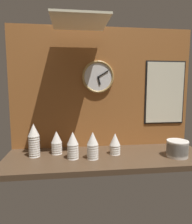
{
  "coord_description": "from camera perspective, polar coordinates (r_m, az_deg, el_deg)",
  "views": [
    {
      "loc": [
        -0.28,
        -1.51,
        0.55
      ],
      "look_at": [
        -0.09,
        0.04,
        0.34
      ],
      "focal_mm": 32.0,
      "sensor_mm": 36.0,
      "label": 1
    }
  ],
  "objects": [
    {
      "name": "ground_plane",
      "position": [
        1.63,
        3.23,
        -12.89
      ],
      "size": [
        1.6,
        0.56,
        0.04
      ],
      "primitive_type": "cube",
      "color": "#4C3826"
    },
    {
      "name": "wall_tiled_back",
      "position": [
        1.79,
        1.84,
        6.74
      ],
      "size": [
        1.6,
        0.03,
        1.05
      ],
      "color": "#A3602D",
      "rests_on": "ground_plane"
    },
    {
      "name": "cup_stack_center",
      "position": [
        1.52,
        -0.96,
        -9.49
      ],
      "size": [
        0.09,
        0.09,
        0.21
      ],
      "color": "white",
      "rests_on": "ground_plane"
    },
    {
      "name": "cup_stack_center_left",
      "position": [
        1.54,
        -6.65,
        -9.38
      ],
      "size": [
        0.09,
        0.09,
        0.21
      ],
      "color": "white",
      "rests_on": "ground_plane"
    },
    {
      "name": "cup_stack_center_right",
      "position": [
        1.64,
        5.43,
        -8.98
      ],
      "size": [
        0.09,
        0.09,
        0.17
      ],
      "color": "white",
      "rests_on": "ground_plane"
    },
    {
      "name": "cup_stack_far_left",
      "position": [
        1.63,
        -17.31,
        -7.68
      ],
      "size": [
        0.09,
        0.09,
        0.26
      ],
      "color": "white",
      "rests_on": "ground_plane"
    },
    {
      "name": "cup_stack_left",
      "position": [
        1.66,
        -11.19,
        -8.48
      ],
      "size": [
        0.09,
        0.09,
        0.19
      ],
      "color": "white",
      "rests_on": "ground_plane"
    },
    {
      "name": "bowl_stack_far_right",
      "position": [
        1.7,
        22.2,
        -9.52
      ],
      "size": [
        0.17,
        0.17,
        0.13
      ],
      "color": "beige",
      "rests_on": "ground_plane"
    },
    {
      "name": "wall_clock",
      "position": [
        1.76,
        0.58,
        9.98
      ],
      "size": [
        0.28,
        0.03,
        0.28
      ],
      "color": "white"
    },
    {
      "name": "menu_board",
      "position": [
        1.95,
        19.08,
        5.23
      ],
      "size": [
        0.38,
        0.01,
        0.57
      ],
      "color": "black"
    },
    {
      "name": "ceiling_light_panel",
      "position": [
        1.58,
        -4.66,
        24.37
      ],
      "size": [
        0.4,
        0.4,
        0.02
      ],
      "color": "white"
    }
  ]
}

